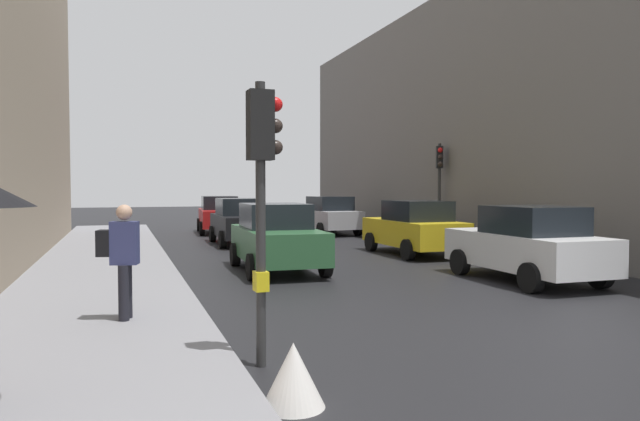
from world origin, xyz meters
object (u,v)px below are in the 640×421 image
at_px(traffic_light_far_median, 263,177).
at_px(car_dark_suv, 241,221).
at_px(car_red_sedan, 220,215).
at_px(warning_sign_triangle, 293,375).
at_px(car_yellow_taxi, 414,228).
at_px(car_white_compact, 527,244).
at_px(traffic_light_near_left, 262,171).
at_px(car_silver_hatchback, 328,215).
at_px(car_green_estate, 277,237).
at_px(pedestrian_with_grey_backpack, 122,254).
at_px(traffic_light_mid_street, 439,175).

relative_size(traffic_light_far_median, car_dark_suv, 0.94).
xyz_separation_m(traffic_light_far_median, car_red_sedan, (-2.81, -2.96, -1.86)).
bearing_deg(warning_sign_triangle, car_yellow_taxi, 57.02).
bearing_deg(traffic_light_far_median, car_yellow_taxi, -83.10).
relative_size(car_dark_suv, car_white_compact, 1.00).
distance_m(traffic_light_near_left, car_silver_hatchback, 20.28).
bearing_deg(car_dark_suv, traffic_light_near_left, -100.12).
xyz_separation_m(traffic_light_near_left, car_green_estate, (2.23, 7.89, -1.51)).
height_order(traffic_light_near_left, car_red_sedan, traffic_light_near_left).
height_order(car_silver_hatchback, warning_sign_triangle, car_silver_hatchback).
bearing_deg(pedestrian_with_grey_backpack, car_red_sedan, 76.47).
distance_m(car_green_estate, warning_sign_triangle, 9.58).
xyz_separation_m(traffic_light_far_median, car_dark_suv, (-2.95, -8.81, -1.86)).
xyz_separation_m(traffic_light_near_left, car_white_compact, (7.29, 4.32, -1.51)).
relative_size(traffic_light_far_median, traffic_light_near_left, 1.15).
bearing_deg(pedestrian_with_grey_backpack, car_yellow_taxi, 39.81).
xyz_separation_m(car_green_estate, car_yellow_taxi, (5.16, 2.12, 0.00)).
relative_size(car_silver_hatchback, warning_sign_triangle, 6.64).
relative_size(traffic_light_far_median, warning_sign_triangle, 6.11).
bearing_deg(pedestrian_with_grey_backpack, traffic_light_near_left, -57.01).
relative_size(traffic_light_near_left, warning_sign_triangle, 5.32).
bearing_deg(car_yellow_taxi, traffic_light_mid_street, 46.86).
distance_m(traffic_light_far_median, car_yellow_taxi, 14.34).
relative_size(traffic_light_far_median, car_white_compact, 0.94).
bearing_deg(car_silver_hatchback, car_red_sedan, 152.82).
height_order(traffic_light_far_median, car_white_compact, traffic_light_far_median).
bearing_deg(traffic_light_mid_street, car_red_sedan, 129.11).
height_order(traffic_light_far_median, car_yellow_taxi, traffic_light_far_median).
height_order(traffic_light_near_left, car_white_compact, traffic_light_near_left).
bearing_deg(traffic_light_near_left, car_green_estate, 74.22).
height_order(car_yellow_taxi, car_red_sedan, same).
relative_size(car_green_estate, pedestrian_with_grey_backpack, 2.41).
bearing_deg(pedestrian_with_grey_backpack, traffic_light_far_median, 71.34).
distance_m(traffic_light_mid_street, car_silver_hatchback, 6.80).
distance_m(traffic_light_mid_street, traffic_light_near_left, 15.98).
bearing_deg(warning_sign_triangle, traffic_light_far_median, 77.41).
relative_size(car_white_compact, warning_sign_triangle, 6.48).
height_order(car_yellow_taxi, warning_sign_triangle, car_yellow_taxi).
bearing_deg(pedestrian_with_grey_backpack, car_white_compact, 11.52).
bearing_deg(car_silver_hatchback, traffic_light_far_median, 109.17).
bearing_deg(warning_sign_triangle, traffic_light_mid_street, 54.92).
relative_size(car_silver_hatchback, car_white_compact, 1.02).
xyz_separation_m(car_red_sedan, pedestrian_with_grey_backpack, (-4.49, -18.66, 0.29)).
xyz_separation_m(traffic_light_near_left, car_red_sedan, (2.87, 21.16, -1.51)).
height_order(traffic_light_mid_street, pedestrian_with_grey_backpack, traffic_light_mid_street).
distance_m(car_red_sedan, car_white_compact, 17.41).
bearing_deg(traffic_light_near_left, warning_sign_triangle, -90.97).
height_order(traffic_light_near_left, car_silver_hatchback, traffic_light_near_left).
relative_size(car_yellow_taxi, car_white_compact, 1.00).
xyz_separation_m(traffic_light_near_left, car_silver_hatchback, (7.54, 18.76, -1.51)).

